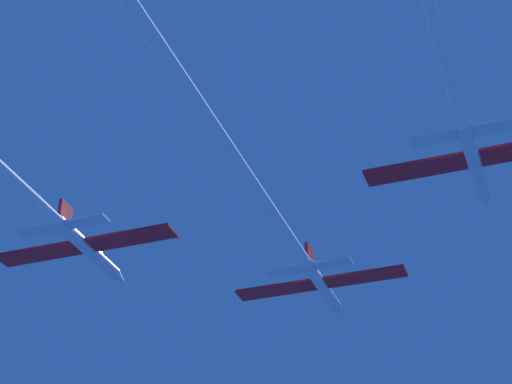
% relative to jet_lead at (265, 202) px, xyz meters
% --- Properties ---
extents(jet_lead, '(19.49, 66.12, 3.23)m').
position_rel_jet_lead_xyz_m(jet_lead, '(0.00, 0.00, 0.00)').
color(jet_lead, white).
extents(jet_right_wing, '(19.49, 63.05, 3.23)m').
position_rel_jet_lead_xyz_m(jet_right_wing, '(19.89, -18.73, -0.20)').
color(jet_right_wing, white).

